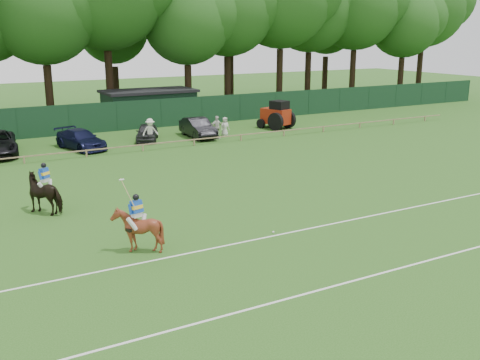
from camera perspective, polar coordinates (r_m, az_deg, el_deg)
ground at (r=24.32m, az=2.44°, el=-4.92°), size 160.00×160.00×0.00m
horse_dark at (r=27.69m, az=-19.10°, el=-1.26°), size 2.15×2.35×1.86m
horse_chestnut at (r=21.89m, az=-10.38°, el=-4.99°), size 1.79×1.92×1.77m
sedan_navy at (r=42.03m, az=-15.87°, el=3.98°), size 3.19×5.17×1.40m
hatch_grey at (r=44.24m, az=-9.43°, el=4.81°), size 3.00×4.14×1.31m
estate_black at (r=45.13m, az=-4.30°, el=5.31°), size 1.95×4.78×1.54m
spectator_left at (r=42.80m, az=-9.11°, el=4.91°), size 1.26×0.74×1.93m
spectator_mid at (r=44.28m, az=-2.39°, el=5.35°), size 1.08×0.47×1.83m
spectator_right at (r=45.46m, az=-1.54°, el=5.43°), size 0.79×0.55×1.55m
rider_dark at (r=27.48m, az=-19.22°, el=0.35°), size 0.82×0.69×1.41m
rider_chestnut at (r=21.63m, az=-10.47°, el=-3.05°), size 0.97×0.51×2.05m
polo_ball at (r=23.76m, az=3.40°, el=-5.30°), size 0.09×0.09×0.09m
pitch_lines at (r=21.62m, az=7.36°, el=-7.61°), size 60.00×5.10×0.01m
pitch_rail at (r=40.09m, az=-11.21°, el=3.39°), size 62.10×0.10×0.50m
perimeter_fence at (r=48.48m, az=-14.64°, el=6.11°), size 92.08×0.08×2.50m
utility_shed at (r=53.06m, az=-9.21°, el=7.43°), size 8.40×4.40×3.04m
tree_row at (r=56.82m, az=-14.72°, el=6.05°), size 96.00×12.00×21.00m
tractor at (r=49.19m, az=3.78°, el=6.57°), size 2.73×3.36×2.44m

